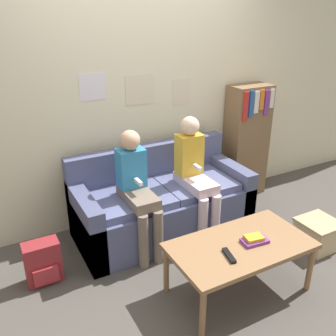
{
  "coord_description": "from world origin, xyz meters",
  "views": [
    {
      "loc": [
        -1.48,
        -2.39,
        2.1
      ],
      "look_at": [
        0.0,
        0.36,
        0.73
      ],
      "focal_mm": 40.0,
      "sensor_mm": 36.0,
      "label": 1
    }
  ],
  "objects_px": {
    "couch": "(162,204)",
    "bookshelf": "(246,141)",
    "person_left": "(137,187)",
    "storage_box": "(318,234)",
    "coffee_table": "(240,249)",
    "tv_remote": "(229,255)",
    "backpack": "(43,263)",
    "person_right": "(195,172)"
  },
  "relations": [
    {
      "from": "couch",
      "to": "tv_remote",
      "type": "distance_m",
      "value": 1.16
    },
    {
      "from": "coffee_table",
      "to": "storage_box",
      "type": "xyz_separation_m",
      "value": [
        1.03,
        0.12,
        -0.26
      ]
    },
    {
      "from": "person_left",
      "to": "bookshelf",
      "type": "relative_size",
      "value": 0.87
    },
    {
      "from": "coffee_table",
      "to": "tv_remote",
      "type": "xyz_separation_m",
      "value": [
        -0.17,
        -0.09,
        0.05
      ]
    },
    {
      "from": "couch",
      "to": "tv_remote",
      "type": "xyz_separation_m",
      "value": [
        -0.05,
        -1.15,
        0.16
      ]
    },
    {
      "from": "tv_remote",
      "to": "bookshelf",
      "type": "xyz_separation_m",
      "value": [
        1.31,
        1.44,
        0.2
      ]
    },
    {
      "from": "person_left",
      "to": "bookshelf",
      "type": "height_order",
      "value": "bookshelf"
    },
    {
      "from": "couch",
      "to": "storage_box",
      "type": "xyz_separation_m",
      "value": [
        1.15,
        -0.94,
        -0.16
      ]
    },
    {
      "from": "person_right",
      "to": "storage_box",
      "type": "xyz_separation_m",
      "value": [
        0.88,
        -0.77,
        -0.52
      ]
    },
    {
      "from": "person_left",
      "to": "backpack",
      "type": "distance_m",
      "value": 0.99
    },
    {
      "from": "couch",
      "to": "bookshelf",
      "type": "relative_size",
      "value": 1.3
    },
    {
      "from": "tv_remote",
      "to": "backpack",
      "type": "relative_size",
      "value": 0.48
    },
    {
      "from": "bookshelf",
      "to": "person_right",
      "type": "bearing_deg",
      "value": -154.84
    },
    {
      "from": "person_left",
      "to": "storage_box",
      "type": "relative_size",
      "value": 3.26
    },
    {
      "from": "person_right",
      "to": "backpack",
      "type": "height_order",
      "value": "person_right"
    },
    {
      "from": "couch",
      "to": "storage_box",
      "type": "distance_m",
      "value": 1.5
    },
    {
      "from": "coffee_table",
      "to": "bookshelf",
      "type": "height_order",
      "value": "bookshelf"
    },
    {
      "from": "coffee_table",
      "to": "person_right",
      "type": "relative_size",
      "value": 0.93
    },
    {
      "from": "couch",
      "to": "backpack",
      "type": "bearing_deg",
      "value": -169.63
    },
    {
      "from": "couch",
      "to": "tv_remote",
      "type": "height_order",
      "value": "couch"
    },
    {
      "from": "tv_remote",
      "to": "bookshelf",
      "type": "relative_size",
      "value": 0.13
    },
    {
      "from": "backpack",
      "to": "tv_remote",
      "type": "bearing_deg",
      "value": -38.81
    },
    {
      "from": "storage_box",
      "to": "backpack",
      "type": "height_order",
      "value": "backpack"
    },
    {
      "from": "couch",
      "to": "coffee_table",
      "type": "height_order",
      "value": "couch"
    },
    {
      "from": "coffee_table",
      "to": "storage_box",
      "type": "bearing_deg",
      "value": 6.56
    },
    {
      "from": "coffee_table",
      "to": "backpack",
      "type": "xyz_separation_m",
      "value": [
        -1.33,
        0.84,
        -0.22
      ]
    },
    {
      "from": "bookshelf",
      "to": "storage_box",
      "type": "bearing_deg",
      "value": -94.94
    },
    {
      "from": "coffee_table",
      "to": "person_left",
      "type": "relative_size",
      "value": 0.96
    },
    {
      "from": "person_left",
      "to": "backpack",
      "type": "height_order",
      "value": "person_left"
    },
    {
      "from": "person_left",
      "to": "couch",
      "type": "bearing_deg",
      "value": 28.47
    },
    {
      "from": "storage_box",
      "to": "coffee_table",
      "type": "bearing_deg",
      "value": -173.44
    },
    {
      "from": "bookshelf",
      "to": "tv_remote",
      "type": "bearing_deg",
      "value": -132.23
    },
    {
      "from": "person_left",
      "to": "storage_box",
      "type": "height_order",
      "value": "person_left"
    },
    {
      "from": "couch",
      "to": "coffee_table",
      "type": "distance_m",
      "value": 1.07
    },
    {
      "from": "tv_remote",
      "to": "storage_box",
      "type": "distance_m",
      "value": 1.26
    },
    {
      "from": "backpack",
      "to": "storage_box",
      "type": "bearing_deg",
      "value": -17.11
    },
    {
      "from": "couch",
      "to": "backpack",
      "type": "height_order",
      "value": "couch"
    },
    {
      "from": "bookshelf",
      "to": "person_left",
      "type": "bearing_deg",
      "value": -163.52
    },
    {
      "from": "person_left",
      "to": "storage_box",
      "type": "xyz_separation_m",
      "value": [
        1.48,
        -0.76,
        -0.5
      ]
    },
    {
      "from": "couch",
      "to": "bookshelf",
      "type": "xyz_separation_m",
      "value": [
        1.26,
        0.29,
        0.36
      ]
    },
    {
      "from": "couch",
      "to": "coffee_table",
      "type": "bearing_deg",
      "value": -83.26
    },
    {
      "from": "bookshelf",
      "to": "storage_box",
      "type": "distance_m",
      "value": 1.34
    }
  ]
}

